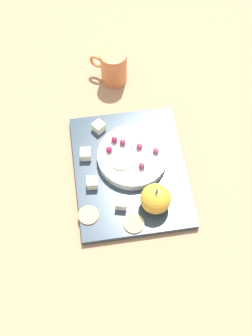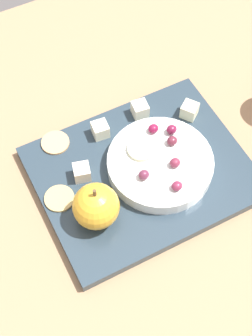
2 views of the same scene
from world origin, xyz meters
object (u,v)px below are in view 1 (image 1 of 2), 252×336
(cheese_cube_0, at_px, (92,183))
(grape_4, at_px, (114,140))
(apple_slice_0, at_px, (121,162))
(grape_5, at_px, (109,150))
(platter, at_px, (129,171))
(grape_0, at_px, (142,166))
(cheese_cube_1, at_px, (122,203))
(grape_2, at_px, (156,151))
(apple_whole, at_px, (156,199))
(cracker_1, at_px, (88,215))
(cracker_0, at_px, (134,224))
(grape_3, at_px, (123,143))
(cheese_cube_3, at_px, (86,153))
(cheese_cube_2, at_px, (99,127))
(grape_1, at_px, (139,146))
(cup, at_px, (112,67))
(serving_dish, at_px, (132,157))

(cheese_cube_0, bearing_deg, grape_4, -33.93)
(grape_4, bearing_deg, apple_slice_0, -172.67)
(grape_4, relative_size, grape_5, 1.00)
(platter, bearing_deg, grape_4, 20.62)
(cheese_cube_0, xyz_separation_m, grape_0, (0.02, -0.12, 0.02))
(cheese_cube_1, bearing_deg, apple_slice_0, -6.94)
(grape_2, height_order, apple_slice_0, grape_2)
(apple_whole, xyz_separation_m, grape_5, (0.14, 0.08, -0.00))
(grape_2, relative_size, apple_slice_0, 0.37)
(cracker_1, bearing_deg, cracker_0, -109.65)
(cheese_cube_0, distance_m, grape_4, 0.11)
(cheese_cube_0, bearing_deg, grape_3, -44.06)
(grape_5, bearing_deg, grape_4, -32.29)
(platter, relative_size, apple_whole, 4.75)
(grape_0, distance_m, grape_4, 0.09)
(cracker_1, bearing_deg, cheese_cube_3, -3.78)
(cheese_cube_3, height_order, grape_0, grape_0)
(apple_slice_0, bearing_deg, grape_4, 7.33)
(cheese_cube_2, height_order, grape_0, grape_0)
(grape_2, bearing_deg, grape_5, 79.73)
(platter, distance_m, grape_5, 0.07)
(cheese_cube_2, distance_m, grape_0, 0.16)
(cheese_cube_2, xyz_separation_m, cracker_0, (-0.25, -0.05, -0.01))
(platter, bearing_deg, grape_2, -71.11)
(platter, relative_size, grape_5, 19.31)
(grape_3, bearing_deg, grape_4, 62.08)
(cheese_cube_1, height_order, grape_1, grape_1)
(apple_whole, distance_m, grape_1, 0.14)
(apple_whole, distance_m, cracker_1, 0.15)
(cheese_cube_0, bearing_deg, grape_0, -81.88)
(platter, xyz_separation_m, cracker_0, (-0.13, 0.01, 0.01))
(grape_0, bearing_deg, cup, 5.41)
(platter, distance_m, cheese_cube_2, 0.13)
(cracker_1, bearing_deg, cheese_cube_1, -80.37)
(grape_4, bearing_deg, cheese_cube_0, 146.07)
(cracker_1, xyz_separation_m, grape_2, (0.12, -0.17, 0.03))
(cheese_cube_0, relative_size, cheese_cube_3, 1.00)
(grape_2, bearing_deg, grape_0, 131.48)
(cracker_1, relative_size, apple_slice_0, 1.01)
(platter, distance_m, grape_3, 0.07)
(apple_whole, relative_size, grape_2, 4.07)
(cheese_cube_3, bearing_deg, cracker_0, -155.13)
(platter, height_order, apple_slice_0, apple_slice_0)
(grape_4, xyz_separation_m, cup, (0.22, -0.02, -0.00))
(serving_dish, bearing_deg, cheese_cube_3, 76.76)
(grape_2, distance_m, grape_4, 0.10)
(cheese_cube_3, distance_m, cracker_1, 0.15)
(apple_slice_0, bearing_deg, cheese_cube_3, 61.50)
(grape_5, height_order, cup, cup)
(cracker_0, bearing_deg, serving_dish, -7.48)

